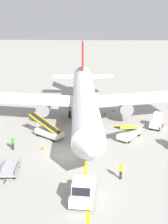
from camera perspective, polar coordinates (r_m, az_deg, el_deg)
The scene contains 15 objects.
ground_plane at distance 32.49m, azimuth -3.68°, elevation -8.27°, with size 300.00×300.00×0.00m, color #9E9B93.
taxi_line_yellow at distance 36.89m, azimuth -0.11°, elevation -4.81°, with size 0.30×80.00×0.01m, color yellow.
airliner at distance 41.23m, azimuth 0.11°, elevation 2.78°, with size 28.57×35.32×10.10m.
pushback_tug at distance 24.63m, azimuth -0.24°, elevation -15.12°, with size 2.18×3.74×2.20m.
baggage_tug_near_wing at distance 40.48m, azimuth 14.11°, elevation -1.81°, with size 2.24×2.73×2.10m.
belt_loader_forward_hold at distance 36.45m, azimuth 8.80°, elevation -4.02°, with size 3.90×4.81×2.59m.
belt_loader_aft_hold at distance 36.74m, azimuth -7.03°, elevation -3.75°, with size 4.76×3.98×2.59m.
baggage_cart_loaded at distance 29.51m, azimuth -14.27°, elevation -10.78°, with size 1.72×3.80×0.94m.
ground_crew_marshaller at distance 34.04m, azimuth -13.84°, elevation -5.80°, with size 0.36×0.24×1.70m.
ground_crew_wing_walker at distance 27.75m, azimuth 7.25°, elevation -11.28°, with size 0.36×0.24×1.70m.
safety_cone_nose_left at distance 44.88m, azimuth 4.16°, elevation -0.22°, with size 0.36×0.36×0.44m, color orange.
safety_cone_nose_right at distance 46.43m, azimuth 5.92°, elevation 0.38°, with size 0.36×0.36×0.44m, color orange.
safety_cone_wingtip_left at distance 41.63m, azimuth -4.41°, elevation -1.75°, with size 0.36×0.36×0.44m, color orange.
safety_cone_wingtip_right at distance 33.65m, azimuth -8.09°, elevation -7.02°, with size 0.36×0.36×0.44m, color orange.
safety_cone_tail_area at distance 44.19m, azimuth -0.11°, elevation -0.47°, with size 0.36×0.36×0.44m, color orange.
Camera 1 is at (2.98, -28.83, 14.67)m, focal length 46.57 mm.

